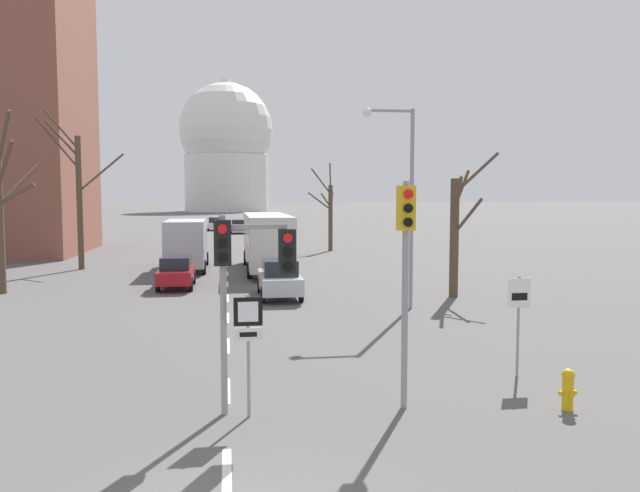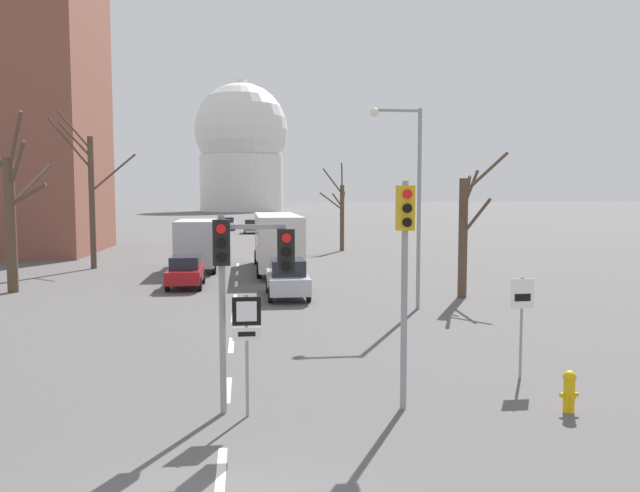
# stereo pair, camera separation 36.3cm
# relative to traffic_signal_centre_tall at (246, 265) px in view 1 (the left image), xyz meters

# --- Properties ---
(lane_stripe_0) EXTENTS (0.16, 2.00, 0.01)m
(lane_stripe_0) POSITION_rel_traffic_signal_centre_tall_xyz_m (-0.45, -2.87, -3.20)
(lane_stripe_0) COLOR silver
(lane_stripe_0) RESTS_ON ground_plane
(lane_stripe_1) EXTENTS (0.16, 2.00, 0.01)m
(lane_stripe_1) POSITION_rel_traffic_signal_centre_tall_xyz_m (-0.45, 1.63, -3.20)
(lane_stripe_1) COLOR silver
(lane_stripe_1) RESTS_ON ground_plane
(lane_stripe_2) EXTENTS (0.16, 2.00, 0.01)m
(lane_stripe_2) POSITION_rel_traffic_signal_centre_tall_xyz_m (-0.45, 6.13, -3.20)
(lane_stripe_2) COLOR silver
(lane_stripe_2) RESTS_ON ground_plane
(lane_stripe_3) EXTENTS (0.16, 2.00, 0.01)m
(lane_stripe_3) POSITION_rel_traffic_signal_centre_tall_xyz_m (-0.45, 10.63, -3.20)
(lane_stripe_3) COLOR silver
(lane_stripe_3) RESTS_ON ground_plane
(lane_stripe_4) EXTENTS (0.16, 2.00, 0.01)m
(lane_stripe_4) POSITION_rel_traffic_signal_centre_tall_xyz_m (-0.45, 15.13, -3.20)
(lane_stripe_4) COLOR silver
(lane_stripe_4) RESTS_ON ground_plane
(lane_stripe_5) EXTENTS (0.16, 2.00, 0.01)m
(lane_stripe_5) POSITION_rel_traffic_signal_centre_tall_xyz_m (-0.45, 19.63, -3.20)
(lane_stripe_5) COLOR silver
(lane_stripe_5) RESTS_ON ground_plane
(lane_stripe_6) EXTENTS (0.16, 2.00, 0.01)m
(lane_stripe_6) POSITION_rel_traffic_signal_centre_tall_xyz_m (-0.45, 24.13, -3.20)
(lane_stripe_6) COLOR silver
(lane_stripe_6) RESTS_ON ground_plane
(lane_stripe_7) EXTENTS (0.16, 2.00, 0.01)m
(lane_stripe_7) POSITION_rel_traffic_signal_centre_tall_xyz_m (-0.45, 28.63, -3.20)
(lane_stripe_7) COLOR silver
(lane_stripe_7) RESTS_ON ground_plane
(traffic_signal_centre_tall) EXTENTS (1.71, 0.34, 4.26)m
(traffic_signal_centre_tall) POSITION_rel_traffic_signal_centre_tall_xyz_m (0.00, 0.00, 0.00)
(traffic_signal_centre_tall) COLOR gray
(traffic_signal_centre_tall) RESTS_ON ground_plane
(traffic_signal_near_right) EXTENTS (0.36, 0.34, 4.98)m
(traffic_signal_near_right) POSITION_rel_traffic_signal_centre_tall_xyz_m (3.41, -0.19, 0.27)
(traffic_signal_near_right) COLOR gray
(traffic_signal_near_right) RESTS_ON ground_plane
(route_sign_post) EXTENTS (0.60, 0.08, 2.61)m
(route_sign_post) POSITION_rel_traffic_signal_centre_tall_xyz_m (0.02, -0.26, -1.42)
(route_sign_post) COLOR gray
(route_sign_post) RESTS_ON ground_plane
(speed_limit_sign) EXTENTS (0.60, 0.08, 2.61)m
(speed_limit_sign) POSITION_rel_traffic_signal_centre_tall_xyz_m (6.97, 1.69, -1.43)
(speed_limit_sign) COLOR gray
(speed_limit_sign) RESTS_ON ground_plane
(fire_hydrant) EXTENTS (0.40, 0.34, 0.92)m
(fire_hydrant) POSITION_rel_traffic_signal_centre_tall_xyz_m (6.90, -0.84, -2.70)
(fire_hydrant) COLOR gold
(fire_hydrant) RESTS_ON ground_plane
(street_lamp_right) EXTENTS (2.13, 0.36, 8.14)m
(street_lamp_right) POSITION_rel_traffic_signal_centre_tall_xyz_m (6.67, 11.46, 1.80)
(street_lamp_right) COLOR gray
(street_lamp_right) RESTS_ON ground_plane
(sedan_near_left) EXTENTS (1.82, 4.03, 1.70)m
(sedan_near_left) POSITION_rel_traffic_signal_centre_tall_xyz_m (-2.06, 70.53, -2.35)
(sedan_near_left) COLOR silver
(sedan_near_left) RESTS_ON ground_plane
(sedan_near_right) EXTENTS (1.85, 3.98, 1.67)m
(sedan_near_right) POSITION_rel_traffic_signal_centre_tall_xyz_m (0.88, 63.31, -2.37)
(sedan_near_right) COLOR slate
(sedan_near_right) RESTS_ON ground_plane
(sedan_mid_centre) EXTENTS (1.75, 4.14, 1.61)m
(sedan_mid_centre) POSITION_rel_traffic_signal_centre_tall_xyz_m (-2.97, 18.72, -2.38)
(sedan_mid_centre) COLOR maroon
(sedan_mid_centre) RESTS_ON ground_plane
(sedan_far_left) EXTENTS (1.85, 4.49, 1.77)m
(sedan_far_left) POSITION_rel_traffic_signal_centre_tall_xyz_m (1.93, 15.01, -2.31)
(sedan_far_left) COLOR #B7B7BC
(sedan_far_left) RESTS_ON ground_plane
(city_bus) EXTENTS (2.66, 10.80, 3.48)m
(city_bus) POSITION_rel_traffic_signal_centre_tall_xyz_m (2.00, 24.94, -1.15)
(city_bus) COLOR beige
(city_bus) RESTS_ON ground_plane
(delivery_truck) EXTENTS (2.44, 7.20, 3.14)m
(delivery_truck) POSITION_rel_traffic_signal_centre_tall_xyz_m (-2.90, 26.15, -1.50)
(delivery_truck) COLOR #333842
(delivery_truck) RESTS_ON ground_plane
(bare_tree_left_near) EXTENTS (4.94, 1.65, 10.00)m
(bare_tree_left_near) POSITION_rel_traffic_signal_centre_tall_xyz_m (-9.59, 27.67, 1.53)
(bare_tree_left_near) COLOR brown
(bare_tree_left_near) RESTS_ON ground_plane
(bare_tree_right_near) EXTENTS (2.47, 2.73, 6.63)m
(bare_tree_right_near) POSITION_rel_traffic_signal_centre_tall_xyz_m (9.94, 13.98, -0.13)
(bare_tree_right_near) COLOR brown
(bare_tree_right_near) RESTS_ON ground_plane
(bare_tree_left_far) EXTENTS (3.01, 4.11, 8.51)m
(bare_tree_left_far) POSITION_rel_traffic_signal_centre_tall_xyz_m (-10.99, 18.10, 0.59)
(bare_tree_left_far) COLOR brown
(bare_tree_left_far) RESTS_ON ground_plane
(bare_tree_right_far) EXTENTS (2.29, 2.39, 7.39)m
(bare_tree_right_far) POSITION_rel_traffic_signal_centre_tall_xyz_m (8.07, 38.32, 0.00)
(bare_tree_right_far) COLOR brown
(bare_tree_right_far) RESTS_ON ground_plane
(capitol_dome) EXTENTS (26.44, 26.44, 37.35)m
(capitol_dome) POSITION_rel_traffic_signal_centre_tall_xyz_m (-0.45, 168.16, 14.99)
(capitol_dome) COLOR silver
(capitol_dome) RESTS_ON ground_plane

